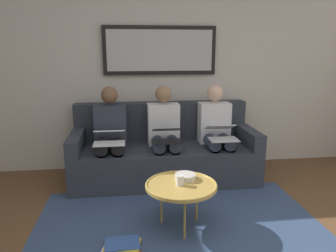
{
  "coord_description": "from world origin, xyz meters",
  "views": [
    {
      "loc": [
        0.43,
        1.68,
        1.56
      ],
      "look_at": [
        0.0,
        -1.7,
        0.75
      ],
      "focal_mm": 34.43,
      "sensor_mm": 36.0,
      "label": 1
    }
  ],
  "objects": [
    {
      "name": "wall_rear",
      "position": [
        0.0,
        -2.6,
        1.3
      ],
      "size": [
        6.0,
        0.12,
        2.6
      ],
      "primitive_type": "cube",
      "color": "beige",
      "rests_on": "ground_plane"
    },
    {
      "name": "person_middle",
      "position": [
        0.0,
        -2.05,
        0.61
      ],
      "size": [
        0.38,
        0.58,
        1.14
      ],
      "color": "silver",
      "rests_on": "couch"
    },
    {
      "name": "couch",
      "position": [
        0.0,
        -2.12,
        0.31
      ],
      "size": [
        2.2,
        0.9,
        0.9
      ],
      "color": "#2D333D",
      "rests_on": "ground_plane"
    },
    {
      "name": "bowl",
      "position": [
        -0.07,
        -1.01,
        0.44
      ],
      "size": [
        0.19,
        0.19,
        0.05
      ],
      "primitive_type": "cylinder",
      "color": "beige",
      "rests_on": "coffee_table"
    },
    {
      "name": "laptop_white",
      "position": [
        0.64,
        -1.8,
        0.63
      ],
      "size": [
        0.34,
        0.34,
        0.14
      ],
      "color": "white"
    },
    {
      "name": "coffee_table",
      "position": [
        -0.01,
        -0.9,
        0.4
      ],
      "size": [
        0.63,
        0.63,
        0.42
      ],
      "color": "tan",
      "rests_on": "ground_plane"
    },
    {
      "name": "laptop_black",
      "position": [
        0.0,
        -1.8,
        0.62
      ],
      "size": [
        0.31,
        0.33,
        0.14
      ],
      "color": "black"
    },
    {
      "name": "cup",
      "position": [
        0.0,
        -0.89,
        0.46
      ],
      "size": [
        0.07,
        0.07,
        0.09
      ],
      "primitive_type": "cylinder",
      "color": "silver",
      "rests_on": "coffee_table"
    },
    {
      "name": "area_rug",
      "position": [
        0.0,
        -0.85,
        0.0
      ],
      "size": [
        2.6,
        1.8,
        0.01
      ],
      "primitive_type": "cube",
      "color": "#33476B",
      "rests_on": "ground_plane"
    },
    {
      "name": "laptop_silver",
      "position": [
        -0.64,
        -1.82,
        0.63
      ],
      "size": [
        0.32,
        0.37,
        0.16
      ],
      "color": "silver"
    },
    {
      "name": "framed_mirror",
      "position": [
        0.0,
        -2.51,
        1.55
      ],
      "size": [
        1.44,
        0.05,
        0.61
      ],
      "color": "black"
    },
    {
      "name": "person_right",
      "position": [
        0.64,
        -2.05,
        0.61
      ],
      "size": [
        0.38,
        0.58,
        1.14
      ],
      "color": "#2D3342",
      "rests_on": "couch"
    },
    {
      "name": "person_left",
      "position": [
        -0.64,
        -2.05,
        0.61
      ],
      "size": [
        0.38,
        0.58,
        1.14
      ],
      "color": "silver",
      "rests_on": "couch"
    },
    {
      "name": "magazine_stack",
      "position": [
        0.51,
        -0.64,
        0.03
      ],
      "size": [
        0.33,
        0.26,
        0.04
      ],
      "color": "red",
      "rests_on": "ground_plane"
    }
  ]
}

